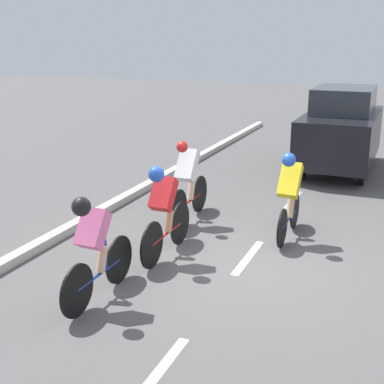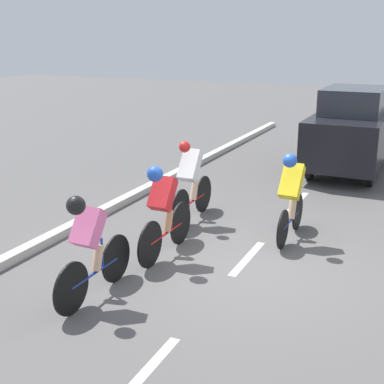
% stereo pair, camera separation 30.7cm
% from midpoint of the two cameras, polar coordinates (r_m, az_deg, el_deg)
% --- Properties ---
extents(ground_plane, '(60.00, 60.00, 0.00)m').
position_cam_midpoint_polar(ground_plane, '(8.15, 4.47, -7.57)').
color(ground_plane, '#565454').
extents(lane_stripe_near, '(0.12, 1.40, 0.01)m').
position_cam_midpoint_polar(lane_stripe_near, '(5.75, -5.33, -18.75)').
color(lane_stripe_near, white).
rests_on(lane_stripe_near, ground).
extents(lane_stripe_mid, '(0.12, 1.40, 0.01)m').
position_cam_midpoint_polar(lane_stripe_mid, '(8.35, 4.96, -6.96)').
color(lane_stripe_mid, white).
rests_on(lane_stripe_mid, ground).
extents(lane_stripe_far, '(0.12, 1.40, 0.01)m').
position_cam_midpoint_polar(lane_stripe_far, '(11.26, 9.91, -0.89)').
color(lane_stripe_far, white).
rests_on(lane_stripe_far, ground).
extents(curb, '(0.20, 24.47, 0.14)m').
position_cam_midpoint_polar(curb, '(9.69, -13.40, -3.56)').
color(curb, beige).
rests_on(curb, ground).
extents(cyclist_pink, '(0.33, 1.68, 1.47)m').
position_cam_midpoint_polar(cyclist_pink, '(6.86, -11.66, -5.54)').
color(cyclist_pink, black).
rests_on(cyclist_pink, ground).
extents(cyclist_red, '(0.32, 1.73, 1.50)m').
position_cam_midpoint_polar(cyclist_red, '(8.09, -4.09, -1.77)').
color(cyclist_red, black).
rests_on(cyclist_red, ground).
extents(cyclist_yellow, '(0.34, 1.61, 1.53)m').
position_cam_midpoint_polar(cyclist_yellow, '(8.91, 9.39, -0.06)').
color(cyclist_yellow, black).
rests_on(cyclist_yellow, ground).
extents(cyclist_white, '(0.32, 1.73, 1.54)m').
position_cam_midpoint_polar(cyclist_white, '(9.68, -1.35, 1.32)').
color(cyclist_white, black).
rests_on(cyclist_white, ground).
extents(support_car, '(1.70, 3.81, 2.07)m').
position_cam_midpoint_polar(support_car, '(13.90, 15.01, 6.48)').
color(support_car, black).
rests_on(support_car, ground).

